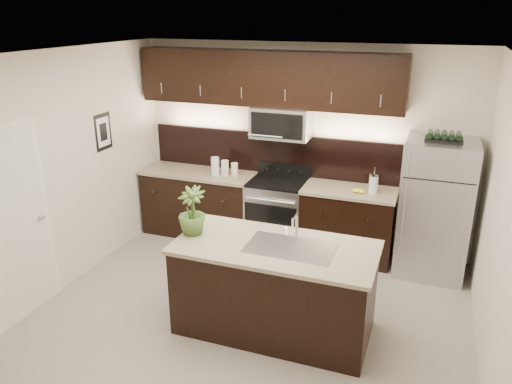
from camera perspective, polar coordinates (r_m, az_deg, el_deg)
ground at (r=5.54m, az=-0.57°, el=-13.68°), size 4.50×4.50×0.00m
room_walls at (r=4.81m, az=-2.04°, el=3.38°), size 4.52×4.02×2.71m
counter_run at (r=6.86m, az=0.82°, el=-2.23°), size 3.51×0.65×0.94m
upper_fixtures at (r=6.54m, az=1.54°, el=11.87°), size 3.49×0.40×1.66m
island at (r=5.07m, az=2.14°, el=-10.88°), size 1.96×0.96×0.94m
sink_faucet at (r=4.80m, az=3.96°, el=-6.17°), size 0.84×0.50×0.28m
refrigerator at (r=6.34m, az=19.74°, el=-1.82°), size 0.81×0.73×1.67m
wine_rack at (r=6.09m, az=20.71°, el=5.92°), size 0.41×0.26×0.10m
plant at (r=5.03m, az=-7.35°, el=-2.16°), size 0.28×0.28×0.49m
canisters at (r=6.84m, az=-3.84°, el=2.83°), size 0.36×0.16×0.25m
french_press at (r=6.31m, az=13.27°, el=0.93°), size 0.12×0.12×0.33m
bananas at (r=6.33m, az=11.28°, el=0.23°), size 0.18×0.14×0.05m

